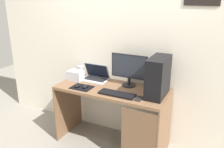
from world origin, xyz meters
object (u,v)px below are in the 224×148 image
mouse_right (78,86)px  projector (76,75)px  cell_phone (139,99)px  speaker (81,71)px  pc_tower (158,77)px  mouse_left (85,86)px  keyboard (117,94)px  laptop (95,76)px  monitor (129,69)px

mouse_right → projector: bearing=129.6°
cell_phone → speaker: bearing=159.8°
pc_tower → mouse_left: 0.88m
projector → cell_phone: bearing=-11.8°
cell_phone → keyboard: bearing=-179.0°
laptop → speaker: size_ratio=2.44×
pc_tower → speaker: 1.15m
speaker → mouse_left: bearing=-50.1°
mouse_right → cell_phone: size_ratio=0.74×
speaker → mouse_right: 0.42m
keyboard → projector: bearing=163.7°
speaker → projector: speaker is taller
pc_tower → laptop: size_ratio=1.28×
monitor → mouse_right: monitor is taller
keyboard → mouse_left: bearing=177.3°
pc_tower → mouse_right: (-0.94, -0.20, -0.20)m
projector → mouse_right: size_ratio=2.08×
mouse_right → cell_phone: mouse_right is taller
speaker → projector: 0.16m
monitor → mouse_left: (-0.44, -0.29, -0.20)m
laptop → speaker: 0.26m
laptop → cell_phone: laptop is taller
keyboard → cell_phone: bearing=1.0°
speaker → pc_tower: bearing=-8.7°
mouse_left → keyboard: bearing=-2.7°
laptop → keyboard: bearing=-35.0°
laptop → keyboard: (0.47, -0.33, -0.03)m
speaker → cell_phone: (0.98, -0.36, -0.07)m
speaker → mouse_left: (0.29, -0.35, -0.05)m
speaker → cell_phone: 1.05m
projector → mouse_right: projector is taller
mouse_right → laptop: bearing=80.2°
laptop → keyboard: size_ratio=0.82×
keyboard → speaker: bearing=153.1°
pc_tower → monitor: (-0.40, 0.12, -0.00)m
cell_phone → laptop: bearing=156.1°
laptop → pc_tower: bearing=-8.8°
laptop → mouse_left: laptop is taller
keyboard → cell_phone: 0.26m
monitor → cell_phone: 0.45m
projector → keyboard: bearing=-16.3°
projector → cell_phone: 0.98m
pc_tower → projector: bearing=179.3°
pc_tower → cell_phone: bearing=-128.1°
speaker → mouse_left: speaker is taller
speaker → projector: bearing=-82.9°
speaker → mouse_right: size_ratio=1.47×
keyboard → mouse_right: (-0.53, -0.00, 0.01)m
laptop → projector: laptop is taller
pc_tower → speaker: bearing=171.3°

